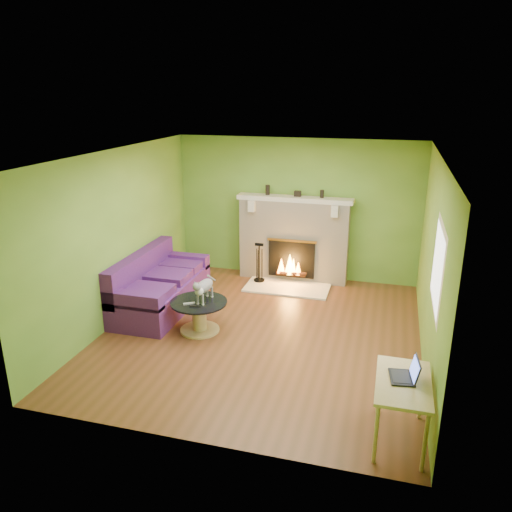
{
  "coord_description": "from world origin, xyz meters",
  "views": [
    {
      "loc": [
        1.68,
        -6.39,
        3.41
      ],
      "look_at": [
        -0.2,
        0.4,
        1.05
      ],
      "focal_mm": 35.0,
      "sensor_mm": 36.0,
      "label": 1
    }
  ],
  "objects_px": {
    "sofa": "(158,287)",
    "cat": "(205,289)",
    "coffee_table": "(199,314)",
    "desk": "(403,389)"
  },
  "relations": [
    {
      "from": "sofa",
      "to": "cat",
      "type": "height_order",
      "value": "sofa"
    },
    {
      "from": "sofa",
      "to": "coffee_table",
      "type": "height_order",
      "value": "sofa"
    },
    {
      "from": "coffee_table",
      "to": "desk",
      "type": "xyz_separation_m",
      "value": [
        2.85,
        -1.72,
        0.33
      ]
    },
    {
      "from": "cat",
      "to": "sofa",
      "type": "bearing_deg",
      "value": 156.65
    },
    {
      "from": "sofa",
      "to": "cat",
      "type": "relative_size",
      "value": 3.32
    },
    {
      "from": "sofa",
      "to": "desk",
      "type": "distance_m",
      "value": 4.47
    },
    {
      "from": "sofa",
      "to": "cat",
      "type": "bearing_deg",
      "value": -28.4
    },
    {
      "from": "sofa",
      "to": "coffee_table",
      "type": "distance_m",
      "value": 1.14
    },
    {
      "from": "coffee_table",
      "to": "cat",
      "type": "xyz_separation_m",
      "value": [
        0.08,
        0.05,
        0.39
      ]
    },
    {
      "from": "desk",
      "to": "cat",
      "type": "height_order",
      "value": "cat"
    }
  ]
}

